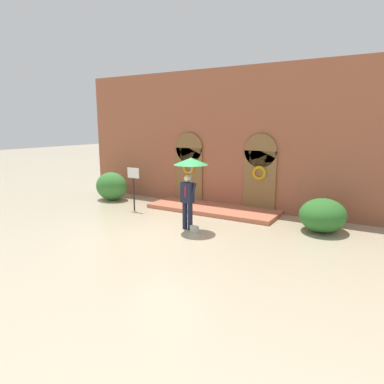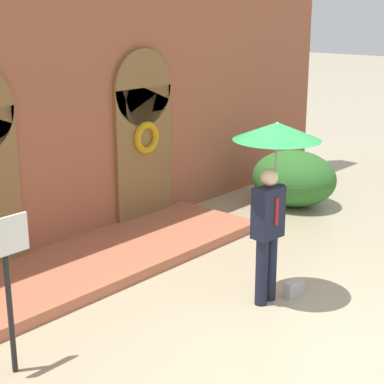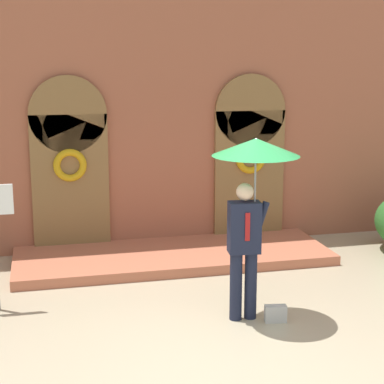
# 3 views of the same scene
# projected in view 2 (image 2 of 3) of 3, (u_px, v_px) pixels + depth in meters

# --- Properties ---
(ground_plane) EXTENTS (80.00, 80.00, 0.00)m
(ground_plane) POSITION_uv_depth(u_px,v_px,m) (279.00, 323.00, 7.83)
(ground_plane) COLOR tan
(building_facade) EXTENTS (14.00, 2.30, 5.60)m
(building_facade) POSITION_uv_depth(u_px,v_px,m) (56.00, 78.00, 9.69)
(building_facade) COLOR #9E563D
(building_facade) RESTS_ON ground
(person_with_umbrella) EXTENTS (1.10, 1.10, 2.36)m
(person_with_umbrella) POSITION_uv_depth(u_px,v_px,m) (274.00, 158.00, 7.94)
(person_with_umbrella) COLOR #191E33
(person_with_umbrella) RESTS_ON ground
(handbag) EXTENTS (0.30, 0.16, 0.22)m
(handbag) POSITION_uv_depth(u_px,v_px,m) (294.00, 289.00, 8.53)
(handbag) COLOR #B7B7B2
(handbag) RESTS_ON ground
(sign_post) EXTENTS (0.56, 0.06, 1.72)m
(sign_post) POSITION_uv_depth(u_px,v_px,m) (7.00, 270.00, 6.49)
(sign_post) COLOR black
(sign_post) RESTS_ON ground
(shrub_right) EXTENTS (1.46, 1.67, 1.06)m
(shrub_right) POSITION_uv_depth(u_px,v_px,m) (294.00, 178.00, 12.32)
(shrub_right) COLOR #2D6B28
(shrub_right) RESTS_ON ground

